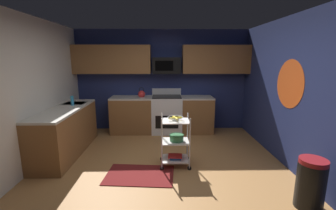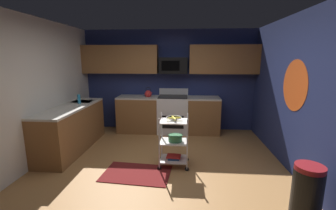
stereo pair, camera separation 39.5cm
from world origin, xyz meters
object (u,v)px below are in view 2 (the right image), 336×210
(kettle, at_px, (148,94))
(dish_soap_bottle, at_px, (79,99))
(rolling_cart, at_px, (174,141))
(mixing_bowl_large, at_px, (175,138))
(microwave, at_px, (173,66))
(trash_can, at_px, (307,191))
(oven_range, at_px, (173,114))
(book_stack, at_px, (174,157))
(fruit_bowl, at_px, (174,118))

(kettle, xyz_separation_m, dish_soap_bottle, (-1.34, -1.01, 0.02))
(rolling_cart, xyz_separation_m, mixing_bowl_large, (0.03, -0.00, 0.07))
(microwave, height_order, mixing_bowl_large, microwave)
(kettle, distance_m, dish_soap_bottle, 1.68)
(rolling_cart, xyz_separation_m, kettle, (-0.76, 1.90, 0.54))
(rolling_cart, distance_m, trash_can, 2.05)
(dish_soap_bottle, bearing_deg, trash_can, -29.09)
(oven_range, xyz_separation_m, mixing_bowl_large, (0.15, -1.90, 0.04))
(oven_range, bearing_deg, dish_soap_bottle, -152.70)
(oven_range, height_order, book_stack, oven_range)
(mixing_bowl_large, relative_size, dish_soap_bottle, 1.26)
(rolling_cart, height_order, mixing_bowl_large, rolling_cart)
(book_stack, bearing_deg, rolling_cart, 90.00)
(oven_range, xyz_separation_m, rolling_cart, (0.12, -1.90, -0.03))
(microwave, distance_m, trash_can, 3.92)
(microwave, bearing_deg, dish_soap_bottle, -150.35)
(microwave, bearing_deg, trash_can, -60.97)
(oven_range, height_order, dish_soap_bottle, dish_soap_bottle)
(oven_range, distance_m, trash_can, 3.58)
(book_stack, relative_size, kettle, 0.98)
(microwave, relative_size, dish_soap_bottle, 3.50)
(fruit_bowl, relative_size, trash_can, 0.41)
(rolling_cart, bearing_deg, microwave, 93.54)
(oven_range, xyz_separation_m, dish_soap_bottle, (-1.97, -1.02, 0.54))
(fruit_bowl, height_order, kettle, kettle)
(trash_can, bearing_deg, microwave, 119.03)
(mixing_bowl_large, height_order, trash_can, trash_can)
(trash_can, bearing_deg, mixing_bowl_large, 143.59)
(kettle, relative_size, trash_can, 0.40)
(rolling_cart, relative_size, fruit_bowl, 3.36)
(dish_soap_bottle, bearing_deg, book_stack, -22.87)
(book_stack, relative_size, trash_can, 0.39)
(kettle, bearing_deg, book_stack, -68.27)
(rolling_cart, bearing_deg, dish_soap_bottle, 157.13)
(fruit_bowl, xyz_separation_m, trash_can, (1.66, -1.20, -0.55))
(oven_range, bearing_deg, book_stack, -86.28)
(dish_soap_bottle, xyz_separation_m, trash_can, (3.75, -2.09, -0.69))
(fruit_bowl, distance_m, trash_can, 2.12)
(mixing_bowl_large, bearing_deg, trash_can, -36.41)
(microwave, distance_m, mixing_bowl_large, 2.33)
(fruit_bowl, relative_size, kettle, 1.03)
(rolling_cart, relative_size, book_stack, 3.53)
(microwave, xyz_separation_m, trash_can, (1.78, -3.21, -1.37))
(fruit_bowl, bearing_deg, rolling_cart, 33.69)
(dish_soap_bottle, bearing_deg, oven_range, 27.30)
(mixing_bowl_large, bearing_deg, fruit_bowl, -180.00)
(oven_range, distance_m, mixing_bowl_large, 1.91)
(rolling_cart, height_order, book_stack, rolling_cart)
(microwave, bearing_deg, book_stack, -86.46)
(oven_range, distance_m, rolling_cart, 1.90)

